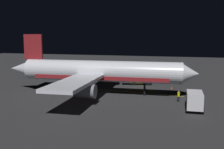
% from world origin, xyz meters
% --- Properties ---
extents(ground_plane, '(180.00, 180.00, 0.20)m').
position_xyz_m(ground_plane, '(0.00, 0.00, -0.10)').
color(ground_plane, '#2D2D2F').
extents(apron_guide_stripe, '(2.77, 20.69, 0.01)m').
position_xyz_m(apron_guide_stripe, '(-2.69, 4.00, 0.00)').
color(apron_guide_stripe, gold).
rests_on(apron_guide_stripe, ground_plane).
extents(airliner, '(33.04, 34.74, 10.52)m').
position_xyz_m(airliner, '(0.03, -0.58, 3.85)').
color(airliner, silver).
rests_on(airliner, ground_plane).
extents(baggage_truck, '(6.09, 2.46, 2.59)m').
position_xyz_m(baggage_truck, '(6.59, 15.88, 1.32)').
color(baggage_truck, silver).
rests_on(baggage_truck, ground_plane).
extents(catering_truck, '(3.54, 6.53, 2.20)m').
position_xyz_m(catering_truck, '(-10.73, 4.56, 1.17)').
color(catering_truck, gold).
rests_on(catering_truck, ground_plane).
extents(ground_crew_worker, '(0.40, 0.40, 1.74)m').
position_xyz_m(ground_crew_worker, '(2.54, 13.58, 0.89)').
color(ground_crew_worker, black).
rests_on(ground_crew_worker, ground_plane).
extents(traffic_cone_near_left, '(0.50, 0.50, 0.55)m').
position_xyz_m(traffic_cone_near_left, '(-7.37, 11.86, 0.25)').
color(traffic_cone_near_left, '#EA590F').
rests_on(traffic_cone_near_left, ground_plane).
extents(traffic_cone_near_right, '(0.50, 0.50, 0.55)m').
position_xyz_m(traffic_cone_near_right, '(-1.46, 6.99, 0.25)').
color(traffic_cone_near_right, '#EA590F').
rests_on(traffic_cone_near_right, ground_plane).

